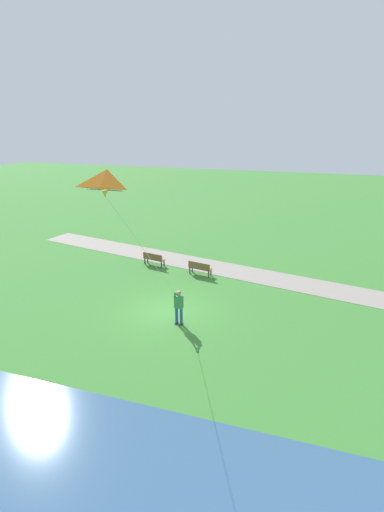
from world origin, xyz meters
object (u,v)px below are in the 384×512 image
(person_kite_flyer, at_px, (179,304))
(park_bench_near_walkway, at_px, (154,258))
(flying_kite, at_px, (108,185))
(park_bench_far_walkway, at_px, (200,268))

(person_kite_flyer, xyz_separation_m, park_bench_near_walkway, (-6.85, -4.25, -0.54))
(flying_kite, distance_m, park_bench_far_walkway, 13.35)
(person_kite_flyer, bearing_deg, park_bench_far_walkway, -172.50)
(flying_kite, bearing_deg, park_bench_far_walkway, -176.94)
(flying_kite, relative_size, park_bench_near_walkway, 3.89)
(park_bench_far_walkway, bearing_deg, person_kite_flyer, 7.50)
(person_kite_flyer, relative_size, park_bench_near_walkway, 1.17)
(person_kite_flyer, distance_m, flying_kite, 8.24)
(flying_kite, relative_size, park_bench_far_walkway, 3.89)
(park_bench_far_walkway, bearing_deg, flying_kite, 3.06)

